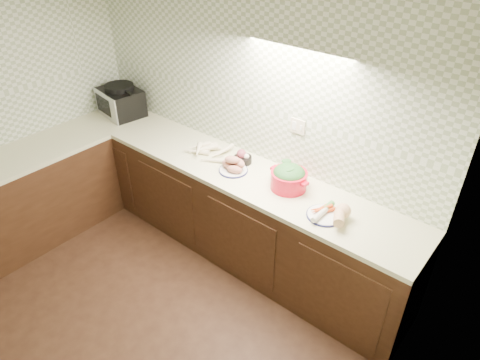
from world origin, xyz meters
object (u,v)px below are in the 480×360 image
Objects in this scene: toaster_oven at (121,101)px; veg_plate at (334,212)px; dutch_oven at (289,177)px; sweet_potato_plate at (234,166)px; parsnip_pile at (208,152)px; onion_bowl at (243,158)px.

toaster_oven reaches higher than veg_plate.
dutch_oven is at bearing 167.26° from veg_plate.
sweet_potato_plate is (1.65, -0.11, -0.10)m from toaster_oven.
parsnip_pile is 1.31× the size of veg_plate.
sweet_potato_plate is 0.51m from dutch_oven.
parsnip_pile is at bearing 176.82° from veg_plate.
dutch_oven is 0.48m from veg_plate.
onion_bowl is (1.62, 0.05, -0.11)m from toaster_oven.
parsnip_pile is at bearing 6.52° from toaster_oven.
parsnip_pile is 0.36m from sweet_potato_plate.
dutch_oven reaches higher than veg_plate.
sweet_potato_plate is at bearing -163.02° from dutch_oven.
toaster_oven is at bearing -173.18° from dutch_oven.
toaster_oven is 1.52× the size of veg_plate.
onion_bowl is (0.32, 0.10, 0.02)m from parsnip_pile.
toaster_oven is 2.15m from dutch_oven.
parsnip_pile is at bearing 171.57° from sweet_potato_plate.
dutch_oven is (2.15, -0.02, -0.05)m from toaster_oven.
veg_plate is (0.96, -0.02, -0.01)m from sweet_potato_plate.
parsnip_pile is 0.34m from onion_bowl.
parsnip_pile is at bearing -170.47° from dutch_oven.
onion_bowl is at bearing 170.04° from veg_plate.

